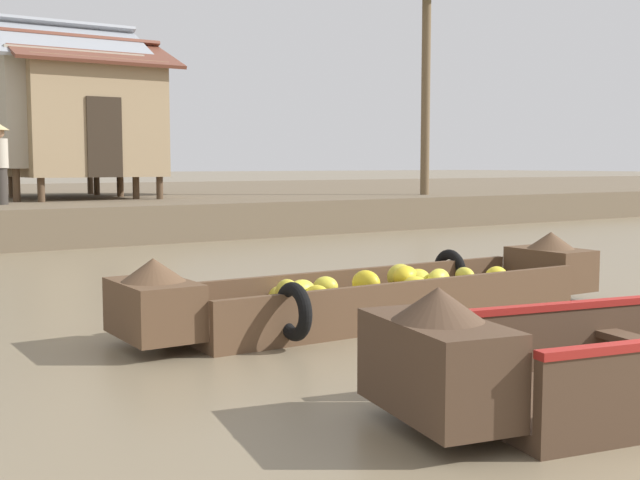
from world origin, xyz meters
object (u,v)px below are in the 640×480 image
stilt_house_mid_left (58,110)px  vendor_person (0,159)px  stilt_house_mid_right (46,112)px  banana_boat (384,293)px  stilt_house_right (82,118)px

stilt_house_mid_left → vendor_person: size_ratio=2.57×
stilt_house_mid_left → stilt_house_mid_right: 1.22m
banana_boat → vendor_person: size_ratio=3.38×
banana_boat → stilt_house_mid_right: bearing=88.0°
vendor_person → stilt_house_right: bearing=41.1°
stilt_house_mid_left → stilt_house_right: size_ratio=1.10×
stilt_house_mid_left → vendor_person: 3.40m
stilt_house_right → stilt_house_mid_right: bearing=103.7°
banana_boat → stilt_house_mid_right: size_ratio=1.38×
vendor_person → stilt_house_mid_left: bearing=52.7°
stilt_house_right → vendor_person: 3.30m
banana_boat → vendor_person: 11.14m
stilt_house_mid_right → stilt_house_right: size_ratio=1.05×
stilt_house_mid_left → stilt_house_right: stilt_house_mid_left is taller
stilt_house_mid_left → stilt_house_mid_right: bearing=88.8°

